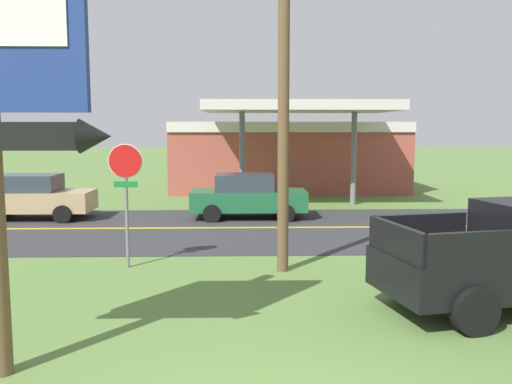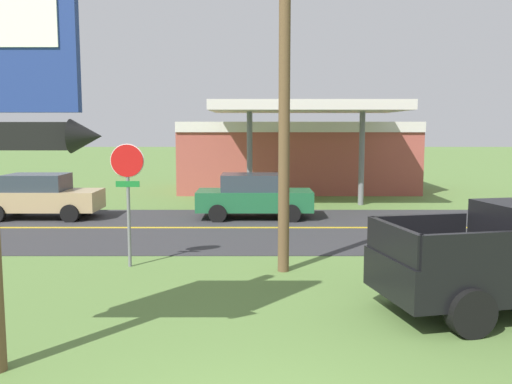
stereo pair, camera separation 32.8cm
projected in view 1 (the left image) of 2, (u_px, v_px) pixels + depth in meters
road_asphalt at (252, 228)px, 18.30m from camera, size 140.00×8.00×0.02m
road_centre_line at (252, 228)px, 18.30m from camera, size 126.00×0.20×0.01m
stop_sign at (126, 183)px, 12.95m from camera, size 0.80×0.08×2.95m
utility_pole at (284, 53)px, 12.30m from camera, size 1.65×0.26×9.43m
gas_station at (287, 154)px, 29.26m from camera, size 12.00×11.50×4.40m
car_tan_near_lane at (32, 197)px, 19.97m from camera, size 4.20×2.00×1.64m
car_green_mid_lane at (248, 196)px, 20.19m from camera, size 4.20×2.00×1.64m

